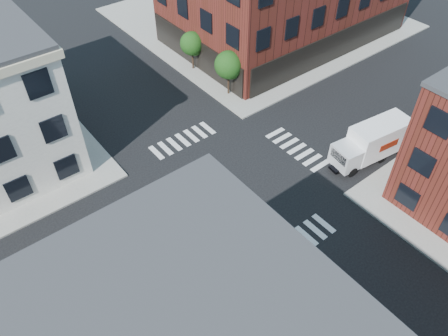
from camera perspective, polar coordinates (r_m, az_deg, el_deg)
name	(u,v)px	position (r m, az deg, el deg)	size (l,w,h in m)	color
ground	(233,185)	(34.18, 1.23, -2.27)	(120.00, 120.00, 0.00)	black
sidewalk_ne	(257,18)	(58.74, 4.36, 18.98)	(30.00, 30.00, 0.15)	gray
tree_near	(229,66)	(42.10, 0.69, 13.17)	(2.69, 2.69, 4.49)	black
tree_far	(193,45)	(46.46, -4.13, 15.79)	(2.43, 2.43, 4.07)	black
signal_pole	(217,267)	(26.03, -0.94, -12.86)	(1.29, 1.24, 4.60)	black
box_truck	(373,142)	(37.39, 18.84, 3.26)	(7.34, 3.08, 3.24)	white
traffic_cone	(258,245)	(30.09, 4.48, -10.02)	(0.45, 0.45, 0.79)	orange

